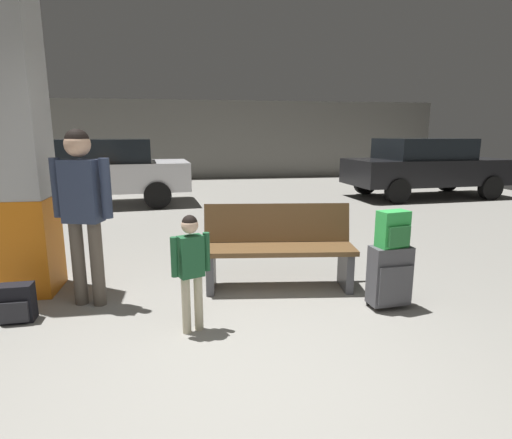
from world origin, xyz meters
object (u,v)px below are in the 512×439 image
parked_car_side (425,166)px  parked_car_far (99,170)px  bench (278,247)px  suitcase (390,276)px  backpack_bright (393,229)px  child (191,261)px  adult (82,199)px  structural_pillar (14,141)px  backpack_dark_floor (17,303)px

parked_car_side → parked_car_far: bearing=179.9°
bench → suitcase: (0.92, -0.72, -0.12)m
backpack_bright → parked_car_side: parked_car_side is taller
suitcase → parked_car_side: parked_car_side is taller
child → adult: bearing=143.5°
structural_pillar → parked_car_far: 5.50m
suitcase → backpack_dark_floor: size_ratio=1.78×
backpack_dark_floor → parked_car_far: (-0.50, 6.19, 0.64)m
backpack_bright → adult: 2.90m
adult → structural_pillar: bearing=146.6°
backpack_dark_floor → parked_car_side: size_ratio=0.08×
child → backpack_dark_floor: 1.65m
suitcase → adult: size_ratio=0.36×
adult → backpack_dark_floor: (-0.55, -0.29, -0.87)m
structural_pillar → child: (1.68, -1.19, -0.95)m
parked_car_side → backpack_dark_floor: bearing=-140.9°
bench → parked_car_side: size_ratio=0.39×
structural_pillar → backpack_dark_floor: 1.59m
backpack_bright → child: size_ratio=0.34×
child → backpack_dark_floor: child is taller
suitcase → parked_car_far: size_ratio=0.14×
backpack_bright → parked_car_far: (-3.89, 6.44, 0.03)m
parked_car_far → backpack_bright: bearing=-58.9°
bench → child: 1.31m
bench → structural_pillar: bearing=173.8°
suitcase → backpack_dark_floor: (-3.38, 0.25, -0.15)m
child → backpack_dark_floor: bearing=164.1°
parked_car_side → suitcase: bearing=-123.2°
backpack_dark_floor → child: bearing=-15.9°
adult → parked_car_far: size_ratio=0.40×
bench → backpack_bright: backpack_bright is taller
suitcase → adult: adult is taller
backpack_bright → parked_car_side: (4.21, 6.43, 0.03)m
adult → backpack_dark_floor: bearing=-152.2°
child → backpack_dark_floor: (-1.53, 0.44, -0.45)m
suitcase → backpack_bright: size_ratio=1.78×
structural_pillar → bench: size_ratio=1.91×
child → parked_car_side: (6.06, 6.61, 0.19)m
suitcase → backpack_bright: 0.45m
bench → backpack_bright: bearing=-38.0°
structural_pillar → parked_car_far: bearing=93.7°
structural_pillar → backpack_bright: structural_pillar is taller
suitcase → child: 1.88m
structural_pillar → suitcase: size_ratio=5.21×
structural_pillar → child: structural_pillar is taller
structural_pillar → child: bearing=-35.3°
backpack_bright → backpack_dark_floor: (-3.39, 0.25, -0.60)m
backpack_bright → parked_car_far: size_ratio=0.08×
structural_pillar → child: 2.27m
structural_pillar → backpack_bright: bearing=-15.9°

